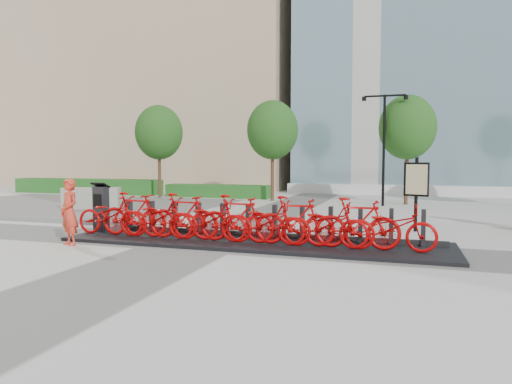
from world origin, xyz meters
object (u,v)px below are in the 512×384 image
(kiosk, at_px, (101,207))
(jersey_barrier, at_px, (91,198))
(worker_red, at_px, (69,212))
(bike_0, at_px, (111,215))
(map_sign, at_px, (416,183))

(kiosk, relative_size, jersey_barrier, 0.58)
(worker_red, relative_size, jersey_barrier, 0.69)
(bike_0, distance_m, kiosk, 0.87)
(bike_0, distance_m, map_sign, 8.65)
(bike_0, xyz_separation_m, kiosk, (-0.68, 0.52, 0.14))
(kiosk, xyz_separation_m, jersey_barrier, (-4.51, 5.41, -0.28))
(jersey_barrier, xyz_separation_m, map_sign, (13.01, -2.32, 0.97))
(jersey_barrier, bearing_deg, map_sign, -31.96)
(worker_red, bearing_deg, map_sign, 54.37)
(kiosk, bearing_deg, bike_0, -39.60)
(kiosk, height_order, worker_red, worker_red)
(kiosk, xyz_separation_m, map_sign, (8.50, 3.09, 0.69))
(worker_red, bearing_deg, kiosk, 126.11)
(bike_0, height_order, jersey_barrier, bike_0)
(kiosk, bearing_deg, map_sign, 17.71)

